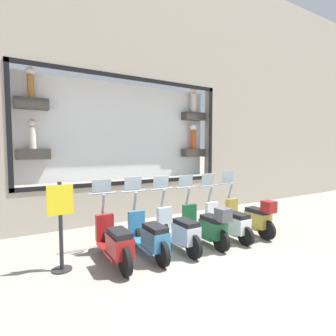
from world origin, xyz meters
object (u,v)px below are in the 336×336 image
object	(u,v)px
scooter_white_1	(228,222)
scooter_red_5	(115,242)
scooter_green_2	(207,225)
shop_sign_post	(61,223)
scooter_silver_3	(179,231)
scooter_teal_4	(149,236)
scooter_olive_0	(251,217)

from	to	relation	value
scooter_white_1	scooter_red_5	world-z (taller)	scooter_red_5
scooter_green_2	shop_sign_post	size ratio (longest dim) A/B	1.10
scooter_white_1	shop_sign_post	world-z (taller)	shop_sign_post
scooter_green_2	scooter_silver_3	size ratio (longest dim) A/B	1.00
scooter_red_5	scooter_teal_4	bearing A→B (deg)	-90.13
scooter_red_5	scooter_white_1	bearing A→B (deg)	-90.14
scooter_red_5	shop_sign_post	xyz separation A→B (m)	(0.25, 0.92, 0.44)
scooter_olive_0	scooter_white_1	bearing A→B (deg)	85.58
scooter_white_1	scooter_olive_0	bearing A→B (deg)	-94.42
scooter_teal_4	scooter_red_5	bearing A→B (deg)	89.87
scooter_teal_4	scooter_red_5	size ratio (longest dim) A/B	1.00
scooter_silver_3	scooter_red_5	size ratio (longest dim) A/B	1.00
scooter_teal_4	shop_sign_post	world-z (taller)	shop_sign_post
scooter_olive_0	scooter_silver_3	world-z (taller)	scooter_olive_0
scooter_white_1	scooter_green_2	size ratio (longest dim) A/B	1.00
scooter_olive_0	shop_sign_post	xyz separation A→B (m)	(0.31, 4.59, 0.41)
scooter_white_1	scooter_teal_4	distance (m)	2.20
scooter_green_2	shop_sign_post	world-z (taller)	shop_sign_post
scooter_green_2	scooter_silver_3	world-z (taller)	scooter_silver_3
scooter_green_2	scooter_red_5	size ratio (longest dim) A/B	0.99
scooter_green_2	scooter_red_5	bearing A→B (deg)	88.24
scooter_green_2	scooter_teal_4	bearing A→B (deg)	87.43
scooter_white_1	scooter_teal_4	world-z (taller)	scooter_teal_4
scooter_green_2	scooter_red_5	distance (m)	2.20
scooter_green_2	scooter_teal_4	size ratio (longest dim) A/B	1.00
scooter_white_1	scooter_teal_4	bearing A→B (deg)	89.85
scooter_olive_0	shop_sign_post	distance (m)	4.62
scooter_olive_0	scooter_red_5	distance (m)	3.67
scooter_red_5	shop_sign_post	bearing A→B (deg)	75.12
scooter_silver_3	scooter_teal_4	world-z (taller)	scooter_teal_4
scooter_silver_3	scooter_teal_4	xyz separation A→B (m)	(0.00, 0.73, 0.00)
scooter_green_2	scooter_teal_4	world-z (taller)	scooter_teal_4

